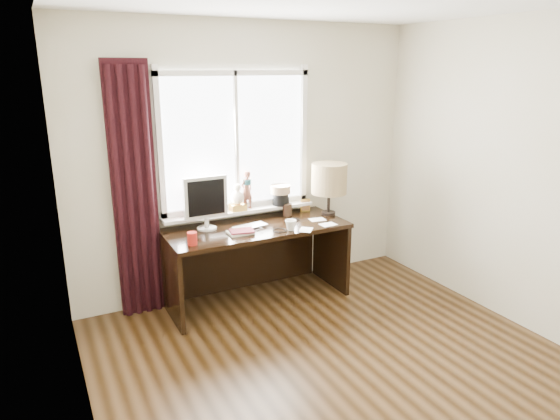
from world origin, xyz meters
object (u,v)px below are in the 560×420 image
desk (253,248)px  monitor (206,200)px  table_lamp (329,179)px  laptop (250,227)px  red_cup (192,239)px  mug (291,225)px

desk → monitor: size_ratio=3.47×
table_lamp → laptop: bearing=-177.3°
red_cup → desk: size_ratio=0.06×
desk → monitor: 0.68m
laptop → table_lamp: size_ratio=0.62×
red_cup → mug: bearing=-2.2°
monitor → table_lamp: (1.24, -0.11, 0.09)m
red_cup → table_lamp: size_ratio=0.21×
mug → monitor: (-0.67, 0.38, 0.23)m
laptop → monitor: size_ratio=0.66×
laptop → desk: (0.07, 0.11, -0.26)m
monitor → table_lamp: size_ratio=0.94×
red_cup → table_lamp: table_lamp is taller
table_lamp → desk: bearing=174.8°
monitor → red_cup: bearing=-125.5°
laptop → red_cup: bearing=-172.5°
red_cup → monitor: (0.24, 0.34, 0.22)m
red_cup → desk: (0.68, 0.30, -0.30)m
red_cup → desk: red_cup is taller
laptop → monitor: bearing=147.5°
laptop → mug: size_ratio=3.12×
mug → table_lamp: bearing=25.1°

